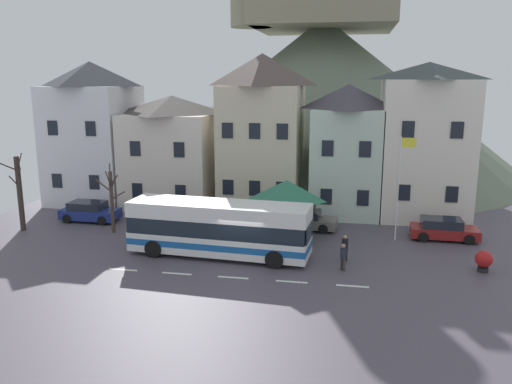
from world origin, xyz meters
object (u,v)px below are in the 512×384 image
Objects in this scene: hilltop_castle at (322,92)px; parked_car_01 at (169,214)px; transit_bus at (219,229)px; bare_tree_01 at (112,198)px; townhouse_03 at (347,150)px; flagpole at (400,181)px; townhouse_01 at (173,151)px; pedestrian_00 at (343,255)px; pedestrian_02 at (345,247)px; townhouse_02 at (262,133)px; parked_car_03 at (443,229)px; parked_car_00 at (90,211)px; parked_car_02 at (302,219)px; townhouse_00 at (94,133)px; bus_shelter at (287,191)px; harbour_buoy at (484,260)px; public_bench at (311,222)px; townhouse_04 at (424,140)px; pedestrian_01 at (284,235)px; bare_tree_00 at (20,193)px.

parked_car_01 is (-8.97, -23.76, -7.85)m from hilltop_castle.
bare_tree_01 is at bearing 162.65° from transit_bus.
flagpole is (3.35, -6.21, -0.97)m from townhouse_03.
parked_car_01 is (1.61, -5.85, -3.65)m from townhouse_01.
pedestrian_00 is 1.47m from pedestrian_02.
parked_car_03 is (12.60, -5.70, -5.21)m from townhouse_02.
parked_car_02 is (15.05, 0.85, -0.05)m from parked_car_00.
pedestrian_02 is (12.22, -5.42, 0.13)m from parked_car_01.
townhouse_00 reaches higher than parked_car_00.
parked_car_03 is at bearing -0.36° from parked_car_02.
bus_shelter is at bearing 124.96° from pedestrian_00.
harbour_buoy is at bearing -56.03° from townhouse_03.
flagpole is 5.64× the size of harbour_buoy.
hilltop_castle reaches higher than harbour_buoy.
bare_tree_01 reaches higher than public_bench.
bare_tree_01 is (5.43, -8.39, -3.32)m from townhouse_00.
parked_car_00 reaches higher than parked_car_01.
parked_car_00 is at bearing -162.51° from townhouse_03.
townhouse_04 is 22.36m from bare_tree_01.
pedestrian_02 is at bearing 177.48° from harbour_buoy.
transit_bus is 3.95m from pedestrian_01.
bare_tree_01 is at bearing -152.01° from townhouse_03.
townhouse_03 is 6.43× the size of pedestrian_02.
harbour_buoy is (13.75, -11.21, -5.22)m from townhouse_02.
flagpole is at bearing -14.99° from public_bench.
harbour_buoy is at bearing -8.51° from pedestrian_01.
bare_tree_01 is (-11.85, -26.43, -6.21)m from hilltop_castle.
bare_tree_01 is at bearing -157.28° from townhouse_04.
parked_car_02 reaches higher than public_bench.
pedestrian_01 is at bearing -90.63° from hilltop_castle.
townhouse_02 is 14.78m from parked_car_03.
townhouse_04 is at bearing 64.79° from pedestrian_02.
bare_tree_00 reaches higher than harbour_buoy.
parked_car_01 is (-5.66, -5.48, -5.20)m from townhouse_02.
pedestrian_01 reaches higher than public_bench.
townhouse_03 reaches higher than parked_car_00.
flagpole is at bearing -75.51° from hilltop_castle.
pedestrian_01 is (-0.61, -4.61, 0.26)m from parked_car_02.
pedestrian_02 is at bearing -68.50° from public_bench.
townhouse_02 is at bearing 27.77° from parked_car_00.
parked_car_02 is 18.79m from bare_tree_00.
harbour_buoy is at bearing -70.51° from hilltop_castle.
parked_car_00 is at bearing 42.91° from bare_tree_00.
parked_car_02 is at bearing 11.92° from bare_tree_00.
public_bench is (1.23, 4.62, -0.42)m from pedestrian_01.
parked_car_00 is 0.76× the size of bare_tree_00.
parked_car_01 is 2.83× the size of public_bench.
bare_tree_01 is (-21.13, -2.45, 1.66)m from parked_car_03.
pedestrian_00 is at bearing -31.63° from townhouse_00.
bare_tree_01 is at bearing 164.34° from pedestrian_00.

